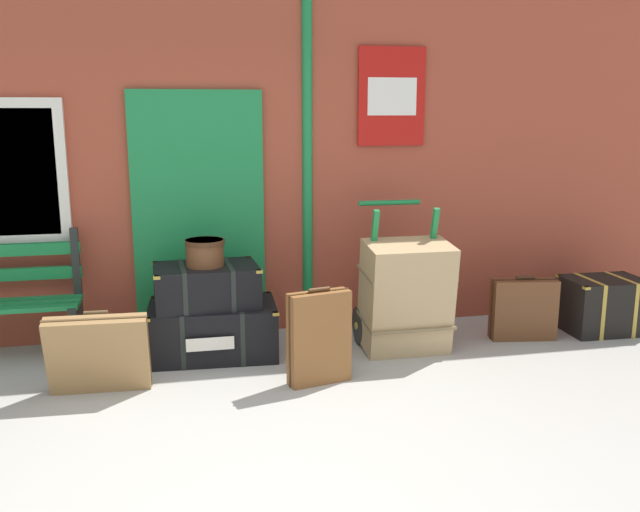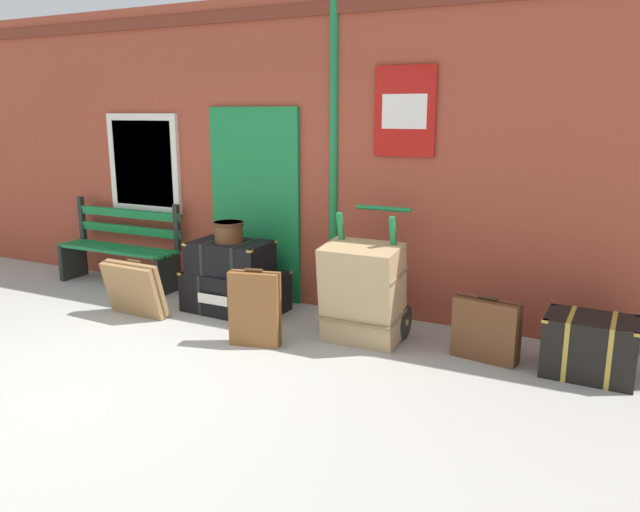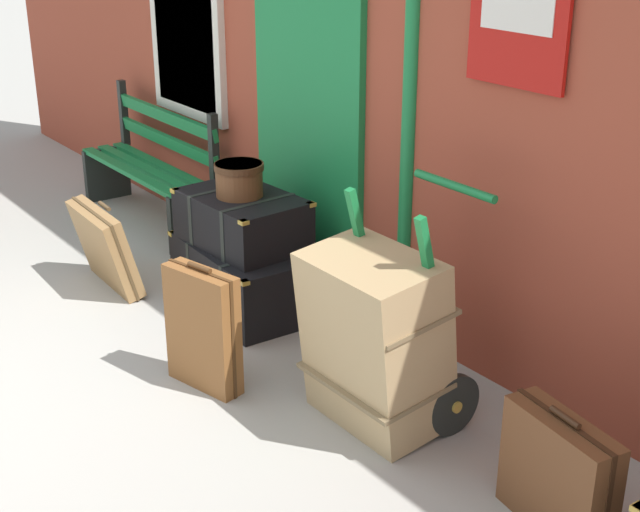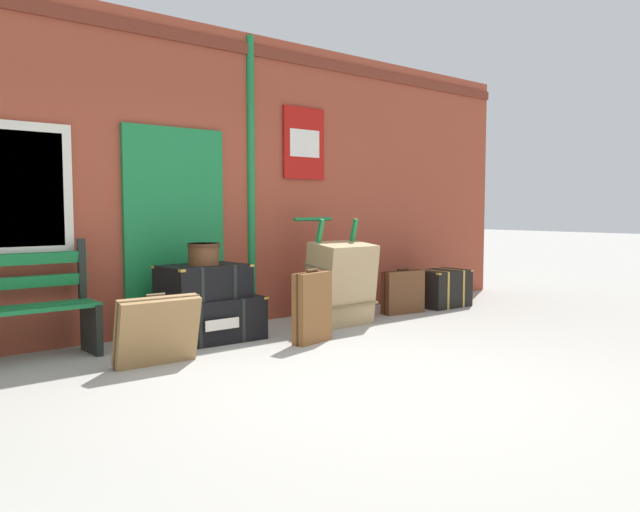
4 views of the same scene
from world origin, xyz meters
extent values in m
plane|color=#A3A099|center=(0.00, 0.00, 0.00)|extent=(60.00, 60.00, 0.00)
cube|color=#9E422D|center=(0.00, 2.60, 1.60)|extent=(10.40, 0.30, 3.20)
cube|color=#197A3D|center=(-0.13, 2.43, 1.05)|extent=(1.10, 0.05, 2.10)
cube|color=#0F4924|center=(-0.13, 2.41, 1.05)|extent=(0.06, 0.02, 2.10)
cylinder|color=#197A3D|center=(0.81, 2.45, 1.60)|extent=(0.09, 0.09, 3.14)
cube|color=#B7140F|center=(1.55, 2.43, 2.05)|extent=(0.60, 0.02, 0.84)
cube|color=white|center=(1.55, 2.41, 2.05)|extent=(0.44, 0.01, 0.32)
cube|color=black|center=(-1.13, 2.10, 0.23)|extent=(0.06, 0.40, 0.45)
cube|color=black|center=(-1.13, 2.30, 0.73)|extent=(0.06, 0.06, 0.56)
cube|color=black|center=(-0.08, 1.91, 0.21)|extent=(1.03, 0.69, 0.42)
cube|color=black|center=(-0.30, 1.92, 0.21)|extent=(0.07, 0.65, 0.43)
cube|color=black|center=(0.15, 1.90, 0.21)|extent=(0.07, 0.65, 0.43)
cube|color=#B79338|center=(-0.57, 1.64, 0.41)|extent=(0.05, 0.05, 0.02)
cube|color=#B79338|center=(0.39, 1.59, 0.41)|extent=(0.05, 0.05, 0.02)
cube|color=#B79338|center=(-0.54, 2.24, 0.41)|extent=(0.05, 0.05, 0.02)
cube|color=#B79338|center=(0.42, 2.19, 0.41)|extent=(0.05, 0.05, 0.02)
cube|color=silver|center=(-0.12, 1.56, 0.21)|extent=(0.36, 0.01, 0.10)
cube|color=black|center=(-0.12, 1.90, 0.58)|extent=(0.82, 0.58, 0.32)
cube|color=black|center=(-0.30, 1.89, 0.58)|extent=(0.06, 0.55, 0.33)
cube|color=black|center=(0.06, 1.91, 0.58)|extent=(0.06, 0.55, 0.33)
cube|color=#B79338|center=(-0.48, 1.63, 0.73)|extent=(0.05, 0.05, 0.02)
cube|color=#B79338|center=(0.28, 1.67, 0.73)|extent=(0.05, 0.05, 0.02)
cube|color=#B79338|center=(-0.51, 2.13, 0.73)|extent=(0.05, 0.05, 0.02)
cube|color=#B79338|center=(0.25, 2.17, 0.73)|extent=(0.05, 0.05, 0.02)
cylinder|color=brown|center=(-0.12, 1.89, 0.85)|extent=(0.29, 0.29, 0.21)
cylinder|color=#432715|center=(-0.12, 1.89, 0.93)|extent=(0.31, 0.31, 0.04)
cube|color=black|center=(1.46, 1.65, 0.01)|extent=(0.56, 0.28, 0.03)
cube|color=#197A3D|center=(1.21, 1.85, 0.59)|extent=(0.04, 0.34, 1.17)
cube|color=#197A3D|center=(1.71, 1.85, 0.59)|extent=(0.04, 0.34, 1.17)
cylinder|color=#197A3D|center=(1.46, 2.16, 1.16)|extent=(0.54, 0.04, 0.04)
cylinder|color=black|center=(1.14, 1.91, 0.16)|extent=(0.04, 0.32, 0.32)
cylinder|color=#B79338|center=(1.14, 1.91, 0.16)|extent=(0.07, 0.06, 0.06)
cylinder|color=black|center=(1.78, 1.91, 0.16)|extent=(0.04, 0.32, 0.32)
cylinder|color=#B79338|center=(1.78, 1.91, 0.16)|extent=(0.07, 0.06, 0.06)
cube|color=tan|center=(1.46, 1.67, 0.46)|extent=(0.68, 0.53, 0.92)
cube|color=olive|center=(1.46, 1.67, 0.26)|extent=(0.70, 0.46, 0.07)
cube|color=olive|center=(1.46, 1.67, 0.66)|extent=(0.70, 0.46, 0.07)
cube|color=brown|center=(2.56, 1.75, 0.26)|extent=(0.57, 0.26, 0.52)
cylinder|color=#3A2112|center=(2.56, 1.75, 0.54)|extent=(0.16, 0.05, 0.03)
cube|color=#351E10|center=(2.56, 1.75, 0.26)|extent=(0.56, 0.11, 0.53)
cube|color=olive|center=(-0.89, 1.29, 0.29)|extent=(0.69, 0.29, 0.57)
cylinder|color=brown|center=(-0.89, 1.32, 0.58)|extent=(0.16, 0.04, 0.03)
cube|color=brown|center=(-0.89, 1.29, 0.29)|extent=(0.70, 0.19, 0.56)
cube|color=brown|center=(0.64, 1.17, 0.34)|extent=(0.47, 0.24, 0.68)
cylinder|color=#4F3018|center=(0.64, 1.17, 0.70)|extent=(0.16, 0.06, 0.03)
cube|color=#482C16|center=(0.64, 1.17, 0.34)|extent=(0.46, 0.13, 0.69)
cube|color=black|center=(3.36, 1.80, 0.24)|extent=(0.69, 0.50, 0.48)
cube|color=#B79338|center=(3.20, 1.80, 0.24)|extent=(0.05, 0.49, 0.49)
cube|color=#B79338|center=(3.51, 1.79, 0.24)|extent=(0.05, 0.49, 0.49)
cube|color=#B79338|center=(3.03, 1.58, 0.47)|extent=(0.05, 0.05, 0.02)
cube|color=#B79338|center=(3.04, 2.02, 0.47)|extent=(0.05, 0.05, 0.02)
cube|color=#B79338|center=(3.68, 2.01, 0.47)|extent=(0.05, 0.05, 0.02)
camera|label=1|loc=(-0.32, -3.35, 1.92)|focal=38.08mm
camera|label=2|loc=(3.48, -3.23, 2.04)|focal=34.44mm
camera|label=3|loc=(4.45, -0.90, 2.52)|focal=50.57mm
camera|label=4|loc=(-3.12, -3.41, 1.28)|focal=35.14mm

